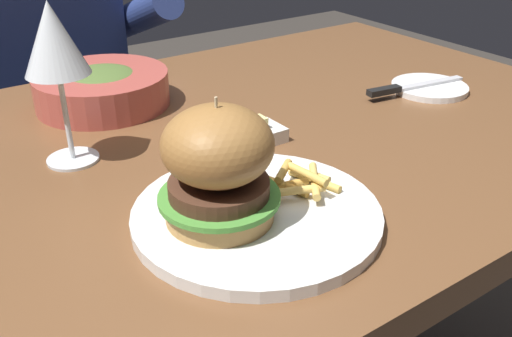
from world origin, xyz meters
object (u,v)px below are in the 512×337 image
object	(u,v)px
table_knife	(407,87)
diner_person	(46,116)
main_plate	(257,215)
soup_bowl	(102,88)
bread_plate	(429,88)
butter_dish	(256,134)
burger_sandwich	(218,165)
wine_glass	(54,43)

from	to	relation	value
table_knife	diner_person	distance (m)	0.83
main_plate	soup_bowl	xyz separation A→B (m)	(-0.01, 0.42, 0.02)
bread_plate	butter_dish	world-z (taller)	butter_dish
table_knife	diner_person	bearing A→B (deg)	121.16
main_plate	bread_plate	xyz separation A→B (m)	(0.47, 0.16, -0.00)
burger_sandwich	soup_bowl	world-z (taller)	burger_sandwich
main_plate	wine_glass	world-z (taller)	wine_glass
bread_plate	wine_glass	bearing A→B (deg)	171.28
burger_sandwich	wine_glass	distance (m)	0.27
main_plate	butter_dish	world-z (taller)	butter_dish
main_plate	soup_bowl	size ratio (longest dim) A/B	1.28
butter_dish	main_plate	bearing A→B (deg)	-124.77
table_knife	soup_bowl	xyz separation A→B (m)	(-0.43, 0.25, 0.02)
butter_dish	burger_sandwich	bearing A→B (deg)	-134.94
bread_plate	soup_bowl	bearing A→B (deg)	152.26
burger_sandwich	table_knife	size ratio (longest dim) A/B	0.69
bread_plate	table_knife	distance (m)	0.05
wine_glass	diner_person	xyz separation A→B (m)	(0.12, 0.61, -0.33)
soup_bowl	burger_sandwich	bearing A→B (deg)	-94.61
bread_plate	main_plate	bearing A→B (deg)	-161.01
burger_sandwich	wine_glass	bearing A→B (deg)	106.85
butter_dish	wine_glass	bearing A→B (deg)	158.39
main_plate	burger_sandwich	size ratio (longest dim) A/B	2.01
burger_sandwich	butter_dish	distance (m)	0.23
bread_plate	table_knife	xyz separation A→B (m)	(-0.05, 0.01, 0.01)
bread_plate	diner_person	world-z (taller)	diner_person
table_knife	soup_bowl	size ratio (longest dim) A/B	0.93
main_plate	diner_person	distance (m)	0.88
burger_sandwich	soup_bowl	distance (m)	0.41
butter_dish	soup_bowl	world-z (taller)	soup_bowl
burger_sandwich	butter_dish	xyz separation A→B (m)	(0.15, 0.15, -0.06)
butter_dish	diner_person	size ratio (longest dim) A/B	0.06
soup_bowl	diner_person	world-z (taller)	diner_person
burger_sandwich	butter_dish	world-z (taller)	burger_sandwich
main_plate	bread_plate	distance (m)	0.50
bread_plate	table_knife	world-z (taller)	table_knife
burger_sandwich	bread_plate	distance (m)	0.54
butter_dish	soup_bowl	size ratio (longest dim) A/B	0.35
bread_plate	soup_bowl	world-z (taller)	soup_bowl
burger_sandwich	bread_plate	bearing A→B (deg)	16.70
wine_glass	burger_sandwich	bearing A→B (deg)	-73.15
wine_glass	bread_plate	size ratio (longest dim) A/B	1.60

